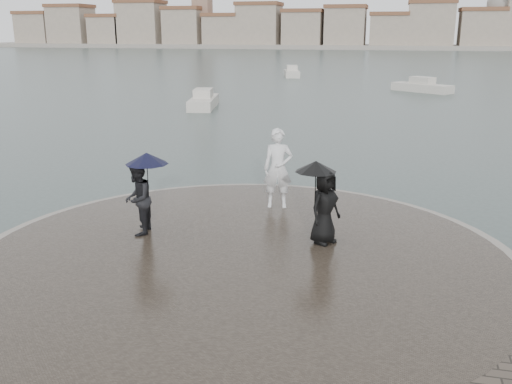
# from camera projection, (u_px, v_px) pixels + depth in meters

# --- Properties ---
(ground) EXTENTS (400.00, 400.00, 0.00)m
(ground) POSITION_uv_depth(u_px,v_px,m) (189.00, 349.00, 9.68)
(ground) COLOR #2B3835
(ground) RESTS_ON ground
(kerb_ring) EXTENTS (12.50, 12.50, 0.32)m
(kerb_ring) POSITION_uv_depth(u_px,v_px,m) (242.00, 262.00, 12.91)
(kerb_ring) COLOR gray
(kerb_ring) RESTS_ON ground
(quay_tip) EXTENTS (11.90, 11.90, 0.36)m
(quay_tip) POSITION_uv_depth(u_px,v_px,m) (242.00, 261.00, 12.90)
(quay_tip) COLOR #2D261E
(quay_tip) RESTS_ON ground
(statue) EXTENTS (0.91, 0.68, 2.25)m
(statue) POSITION_uv_depth(u_px,v_px,m) (278.00, 168.00, 15.98)
(statue) COLOR silver
(statue) RESTS_ON quay_tip
(visitor_left) EXTENTS (1.19, 1.12, 2.04)m
(visitor_left) POSITION_uv_depth(u_px,v_px,m) (140.00, 190.00, 13.83)
(visitor_left) COLOR black
(visitor_left) RESTS_ON quay_tip
(visitor_right) EXTENTS (1.21, 1.10, 1.95)m
(visitor_right) POSITION_uv_depth(u_px,v_px,m) (323.00, 198.00, 13.27)
(visitor_right) COLOR black
(visitor_right) RESTS_ON quay_tip
(far_skyline) EXTENTS (260.00, 20.00, 37.00)m
(far_skyline) POSITION_uv_depth(u_px,v_px,m) (366.00, 29.00, 159.73)
(far_skyline) COLOR gray
(far_skyline) RESTS_ON ground
(boats) EXTENTS (34.86, 34.36, 1.50)m
(boats) POSITION_uv_depth(u_px,v_px,m) (382.00, 90.00, 47.94)
(boats) COLOR beige
(boats) RESTS_ON ground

